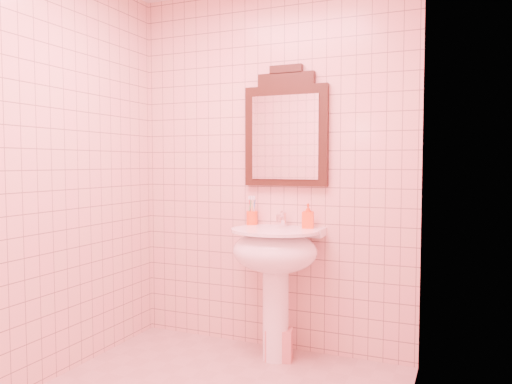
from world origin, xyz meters
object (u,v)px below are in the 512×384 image
at_px(toothbrush_cup, 252,218).
at_px(towel, 279,345).
at_px(mirror, 286,131).
at_px(soap_dispenser, 308,216).
at_px(pedestal_sink, 275,260).

distance_m(toothbrush_cup, towel, 0.86).
xyz_separation_m(mirror, toothbrush_cup, (-0.23, -0.04, -0.60)).
bearing_deg(mirror, soap_dispenser, -21.71).
bearing_deg(toothbrush_cup, soap_dispenser, -3.76).
xyz_separation_m(mirror, soap_dispenser, (0.18, -0.07, -0.57)).
distance_m(pedestal_sink, mirror, 0.87).
distance_m(mirror, toothbrush_cup, 0.64).
distance_m(mirror, soap_dispenser, 0.60).
bearing_deg(toothbrush_cup, pedestal_sink, -33.99).
bearing_deg(towel, pedestal_sink, -172.38).
bearing_deg(mirror, toothbrush_cup, -169.07).
bearing_deg(soap_dispenser, toothbrush_cup, 165.52).
bearing_deg(soap_dispenser, pedestal_sink, -155.13).
xyz_separation_m(pedestal_sink, towel, (0.03, 0.00, -0.56)).
relative_size(toothbrush_cup, towel, 0.85).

